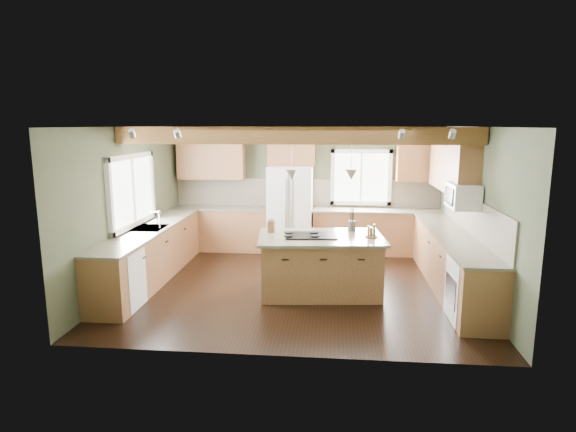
# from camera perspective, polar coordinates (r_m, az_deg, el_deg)

# --- Properties ---
(floor) EXTENTS (5.60, 5.60, 0.00)m
(floor) POSITION_cam_1_polar(r_m,az_deg,el_deg) (8.09, 1.02, -8.21)
(floor) COLOR black
(floor) RESTS_ON ground
(ceiling) EXTENTS (5.60, 5.60, 0.00)m
(ceiling) POSITION_cam_1_polar(r_m,az_deg,el_deg) (7.65, 1.09, 10.53)
(ceiling) COLOR silver
(ceiling) RESTS_ON wall_back
(wall_back) EXTENTS (5.60, 0.00, 5.60)m
(wall_back) POSITION_cam_1_polar(r_m,az_deg,el_deg) (10.23, 2.15, 3.29)
(wall_back) COLOR #3F4833
(wall_back) RESTS_ON ground
(wall_left) EXTENTS (0.00, 5.00, 5.00)m
(wall_left) POSITION_cam_1_polar(r_m,az_deg,el_deg) (8.46, -18.23, 1.17)
(wall_left) COLOR #3F4833
(wall_left) RESTS_ON ground
(wall_right) EXTENTS (0.00, 5.00, 5.00)m
(wall_right) POSITION_cam_1_polar(r_m,az_deg,el_deg) (8.05, 21.33, 0.51)
(wall_right) COLOR #3F4833
(wall_right) RESTS_ON ground
(ceiling_beam) EXTENTS (5.55, 0.26, 0.26)m
(ceiling_beam) POSITION_cam_1_polar(r_m,az_deg,el_deg) (7.36, 0.90, 9.51)
(ceiling_beam) COLOR #513417
(ceiling_beam) RESTS_ON ceiling
(soffit_trim) EXTENTS (5.55, 0.20, 0.10)m
(soffit_trim) POSITION_cam_1_polar(r_m,az_deg,el_deg) (10.05, 2.16, 10.25)
(soffit_trim) COLOR #513417
(soffit_trim) RESTS_ON ceiling
(backsplash_back) EXTENTS (5.58, 0.03, 0.58)m
(backsplash_back) POSITION_cam_1_polar(r_m,az_deg,el_deg) (10.23, 2.14, 2.78)
(backsplash_back) COLOR brown
(backsplash_back) RESTS_ON wall_back
(backsplash_right) EXTENTS (0.03, 3.70, 0.58)m
(backsplash_right) POSITION_cam_1_polar(r_m,az_deg,el_deg) (8.11, 21.10, -0.05)
(backsplash_right) COLOR brown
(backsplash_right) RESTS_ON wall_right
(base_cab_back_left) EXTENTS (2.02, 0.60, 0.88)m
(base_cab_back_left) POSITION_cam_1_polar(r_m,az_deg,el_deg) (10.35, -7.93, -1.55)
(base_cab_back_left) COLOR brown
(base_cab_back_left) RESTS_ON floor
(counter_back_left) EXTENTS (2.06, 0.64, 0.04)m
(counter_back_left) POSITION_cam_1_polar(r_m,az_deg,el_deg) (10.26, -8.00, 0.96)
(counter_back_left) COLOR #4F4839
(counter_back_left) RESTS_ON base_cab_back_left
(base_cab_back_right) EXTENTS (2.62, 0.60, 0.88)m
(base_cab_back_right) POSITION_cam_1_polar(r_m,az_deg,el_deg) (10.11, 10.48, -1.92)
(base_cab_back_right) COLOR brown
(base_cab_back_right) RESTS_ON floor
(counter_back_right) EXTENTS (2.66, 0.64, 0.04)m
(counter_back_right) POSITION_cam_1_polar(r_m,az_deg,el_deg) (10.02, 10.57, 0.64)
(counter_back_right) COLOR #4F4839
(counter_back_right) RESTS_ON base_cab_back_right
(base_cab_left) EXTENTS (0.60, 3.70, 0.88)m
(base_cab_left) POSITION_cam_1_polar(r_m,az_deg,el_deg) (8.56, -15.91, -4.48)
(base_cab_left) COLOR brown
(base_cab_left) RESTS_ON floor
(counter_left) EXTENTS (0.64, 3.74, 0.04)m
(counter_left) POSITION_cam_1_polar(r_m,az_deg,el_deg) (8.46, -16.07, -1.47)
(counter_left) COLOR #4F4839
(counter_left) RESTS_ON base_cab_left
(base_cab_right) EXTENTS (0.60, 3.70, 0.88)m
(base_cab_right) POSITION_cam_1_polar(r_m,az_deg,el_deg) (8.21, 18.81, -5.30)
(base_cab_right) COLOR brown
(base_cab_right) RESTS_ON floor
(counter_right) EXTENTS (0.64, 3.74, 0.04)m
(counter_right) POSITION_cam_1_polar(r_m,az_deg,el_deg) (8.10, 19.01, -2.17)
(counter_right) COLOR #4F4839
(counter_right) RESTS_ON base_cab_right
(upper_cab_back_left) EXTENTS (1.40, 0.35, 0.90)m
(upper_cab_back_left) POSITION_cam_1_polar(r_m,az_deg,el_deg) (10.31, -9.08, 6.85)
(upper_cab_back_left) COLOR brown
(upper_cab_back_left) RESTS_ON wall_back
(upper_cab_over_fridge) EXTENTS (0.96, 0.35, 0.70)m
(upper_cab_over_fridge) POSITION_cam_1_polar(r_m,az_deg,el_deg) (10.01, 0.39, 8.02)
(upper_cab_over_fridge) COLOR brown
(upper_cab_over_fridge) RESTS_ON wall_back
(upper_cab_right) EXTENTS (0.35, 2.20, 0.90)m
(upper_cab_right) POSITION_cam_1_polar(r_m,az_deg,el_deg) (8.79, 18.95, 5.75)
(upper_cab_right) COLOR brown
(upper_cab_right) RESTS_ON wall_right
(upper_cab_back_corner) EXTENTS (0.90, 0.35, 0.90)m
(upper_cab_back_corner) POSITION_cam_1_polar(r_m,az_deg,el_deg) (10.12, 15.31, 6.54)
(upper_cab_back_corner) COLOR brown
(upper_cab_back_corner) RESTS_ON wall_back
(window_left) EXTENTS (0.04, 1.60, 1.05)m
(window_left) POSITION_cam_1_polar(r_m,az_deg,el_deg) (8.46, -18.07, 2.89)
(window_left) COLOR white
(window_left) RESTS_ON wall_left
(window_back) EXTENTS (1.10, 0.04, 1.00)m
(window_back) POSITION_cam_1_polar(r_m,az_deg,el_deg) (10.18, 8.65, 4.56)
(window_back) COLOR white
(window_back) RESTS_ON wall_back
(sink) EXTENTS (0.50, 0.65, 0.03)m
(sink) POSITION_cam_1_polar(r_m,az_deg,el_deg) (8.46, -16.07, -1.44)
(sink) COLOR #262628
(sink) RESTS_ON counter_left
(faucet) EXTENTS (0.02, 0.02, 0.28)m
(faucet) POSITION_cam_1_polar(r_m,az_deg,el_deg) (8.36, -14.98, -0.50)
(faucet) COLOR #B2B2B7
(faucet) RESTS_ON sink
(dishwasher) EXTENTS (0.60, 0.60, 0.84)m
(dishwasher) POSITION_cam_1_polar(r_m,az_deg,el_deg) (7.42, -19.49, -7.13)
(dishwasher) COLOR white
(dishwasher) RESTS_ON floor
(oven) EXTENTS (0.60, 0.72, 0.84)m
(oven) POSITION_cam_1_polar(r_m,az_deg,el_deg) (7.01, 21.13, -8.29)
(oven) COLOR white
(oven) RESTS_ON floor
(microwave) EXTENTS (0.40, 0.70, 0.38)m
(microwave) POSITION_cam_1_polar(r_m,az_deg,el_deg) (7.91, 20.02, 2.26)
(microwave) COLOR white
(microwave) RESTS_ON wall_right
(pendant_left) EXTENTS (0.18, 0.18, 0.16)m
(pendant_left) POSITION_cam_1_polar(r_m,az_deg,el_deg) (7.35, 0.46, 4.90)
(pendant_left) COLOR #B2B2B7
(pendant_left) RESTS_ON ceiling
(pendant_right) EXTENTS (0.18, 0.18, 0.16)m
(pendant_right) POSITION_cam_1_polar(r_m,az_deg,el_deg) (7.42, 7.50, 4.86)
(pendant_right) COLOR #B2B2B7
(pendant_right) RESTS_ON ceiling
(refrigerator) EXTENTS (0.90, 0.74, 1.80)m
(refrigerator) POSITION_cam_1_polar(r_m,az_deg,el_deg) (9.94, 0.28, 0.75)
(refrigerator) COLOR white
(refrigerator) RESTS_ON floor
(island) EXTENTS (1.91, 1.28, 0.88)m
(island) POSITION_cam_1_polar(r_m,az_deg,el_deg) (7.66, 3.86, -5.89)
(island) COLOR olive
(island) RESTS_ON floor
(island_top) EXTENTS (2.05, 1.41, 0.04)m
(island_top) POSITION_cam_1_polar(r_m,az_deg,el_deg) (7.54, 3.90, -2.54)
(island_top) COLOR #4F4839
(island_top) RESTS_ON island
(cooktop) EXTENTS (0.83, 0.60, 0.02)m
(cooktop) POSITION_cam_1_polar(r_m,az_deg,el_deg) (7.52, 2.75, -2.32)
(cooktop) COLOR black
(cooktop) RESTS_ON island_top
(knife_block) EXTENTS (0.12, 0.09, 0.18)m
(knife_block) POSITION_cam_1_polar(r_m,az_deg,el_deg) (7.76, -2.00, -1.30)
(knife_block) COLOR brown
(knife_block) RESTS_ON island_top
(utensil_crock) EXTENTS (0.14, 0.14, 0.17)m
(utensil_crock) POSITION_cam_1_polar(r_m,az_deg,el_deg) (7.93, 7.57, -1.16)
(utensil_crock) COLOR #423C34
(utensil_crock) RESTS_ON island_top
(bottle_tray) EXTENTS (0.24, 0.24, 0.20)m
(bottle_tray) POSITION_cam_1_polar(r_m,az_deg,el_deg) (7.53, 9.88, -1.76)
(bottle_tray) COLOR brown
(bottle_tray) RESTS_ON island_top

